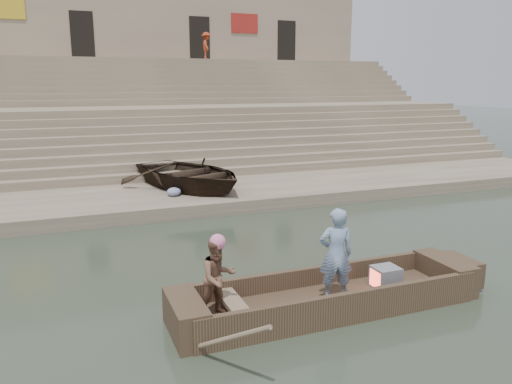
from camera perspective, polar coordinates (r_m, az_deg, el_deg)
ground at (r=9.46m, az=3.25°, el=-12.11°), size 120.00×120.00×0.00m
lower_landing at (r=16.64m, az=-8.24°, el=-0.62°), size 32.00×4.00×0.40m
mid_landing at (r=23.72m, az=-12.52°, el=6.05°), size 32.00×3.00×2.80m
upper_landing at (r=30.55m, az=-14.73°, el=9.57°), size 32.00×3.00×5.20m
ghat_steps at (r=25.35m, az=-13.17°, el=7.32°), size 32.00×11.00×5.20m
building_wall at (r=34.53m, az=-15.83°, el=14.78°), size 32.00×5.07×11.20m
main_rowboat at (r=9.12m, az=8.21°, el=-12.43°), size 5.00×1.30×0.22m
rowboat_trim at (r=9.13m, az=9.42°, el=-11.08°), size 6.04×2.63×1.98m
standing_man at (r=8.74m, az=9.07°, el=-7.02°), size 0.67×0.52×1.63m
rowing_man at (r=8.12m, az=-4.33°, el=-9.69°), size 0.73×0.62×1.31m
television at (r=9.60m, az=14.48°, el=-9.40°), size 0.46×0.42×0.40m
beached_rowboat at (r=16.98m, az=-7.57°, el=2.08°), size 5.00×5.77×1.00m
pedestrian at (r=30.64m, az=-5.67°, el=16.23°), size 0.75×1.09×1.55m
cloth_bundles at (r=16.92m, az=-9.78°, el=0.69°), size 0.58×2.34×0.26m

